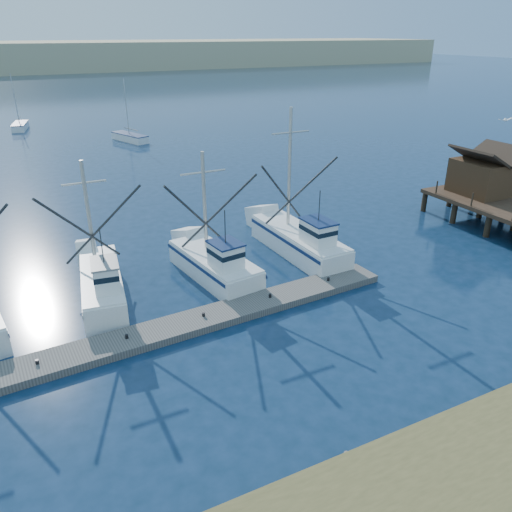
# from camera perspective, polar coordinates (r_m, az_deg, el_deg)

# --- Properties ---
(ground) EXTENTS (500.00, 500.00, 0.00)m
(ground) POSITION_cam_1_polar(r_m,az_deg,el_deg) (22.89, 10.34, -13.02)
(ground) COLOR #0D233A
(ground) RESTS_ON ground
(floating_dock) EXTENTS (30.00, 3.89, 0.40)m
(floating_dock) POSITION_cam_1_polar(r_m,az_deg,el_deg) (24.93, -14.49, -9.46)
(floating_dock) COLOR #64605A
(floating_dock) RESTS_ON ground
(dune_ridge) EXTENTS (360.00, 60.00, 10.00)m
(dune_ridge) POSITION_cam_1_polar(r_m,az_deg,el_deg) (224.69, -25.04, 20.01)
(dune_ridge) COLOR tan
(dune_ridge) RESTS_ON ground
(trawler_fleet) EXTENTS (29.40, 8.90, 9.47)m
(trawler_fleet) POSITION_cam_1_polar(r_m,az_deg,el_deg) (28.85, -17.12, -3.12)
(trawler_fleet) COLOR white
(trawler_fleet) RESTS_ON ground
(sailboat_near) EXTENTS (3.82, 6.60, 8.10)m
(sailboat_near) POSITION_cam_1_polar(r_m,az_deg,el_deg) (71.94, -14.21, 13.00)
(sailboat_near) COLOR white
(sailboat_near) RESTS_ON ground
(sailboat_far) EXTENTS (2.79, 6.07, 8.10)m
(sailboat_far) POSITION_cam_1_polar(r_m,az_deg,el_deg) (86.37, -25.36, 13.26)
(sailboat_far) COLOR white
(sailboat_far) RESTS_ON ground
(flying_gull) EXTENTS (1.07, 0.20, 0.20)m
(flying_gull) POSITION_cam_1_polar(r_m,az_deg,el_deg) (33.28, 26.61, 13.75)
(flying_gull) COLOR white
(flying_gull) RESTS_ON ground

